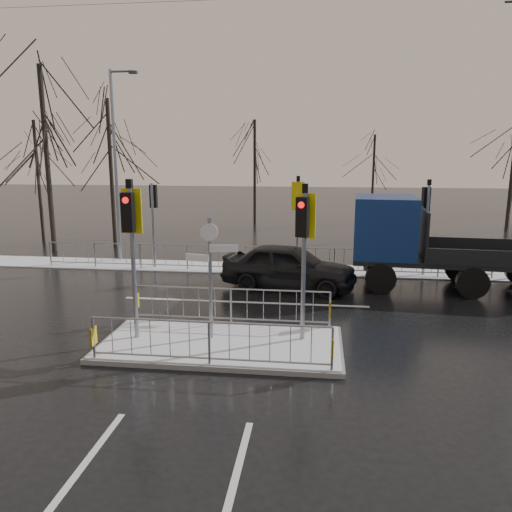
# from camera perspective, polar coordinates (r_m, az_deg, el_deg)

# --- Properties ---
(ground) EXTENTS (120.00, 120.00, 0.00)m
(ground) POSITION_cam_1_polar(r_m,az_deg,el_deg) (12.75, -3.95, -10.27)
(ground) COLOR black
(ground) RESTS_ON ground
(snow_verge) EXTENTS (30.00, 2.00, 0.04)m
(snow_verge) POSITION_cam_1_polar(r_m,az_deg,el_deg) (20.87, 0.59, -1.42)
(snow_verge) COLOR white
(snow_verge) RESTS_ON ground
(lane_markings) EXTENTS (8.00, 11.38, 0.01)m
(lane_markings) POSITION_cam_1_polar(r_m,az_deg,el_deg) (12.44, -4.25, -10.82)
(lane_markings) COLOR silver
(lane_markings) RESTS_ON ground
(traffic_island) EXTENTS (6.00, 3.04, 4.15)m
(traffic_island) POSITION_cam_1_polar(r_m,az_deg,el_deg) (12.62, -4.02, -8.60)
(traffic_island) COLOR slate
(traffic_island) RESTS_ON ground
(far_kerb_fixtures) EXTENTS (18.00, 0.65, 3.83)m
(far_kerb_fixtures) POSITION_cam_1_polar(r_m,az_deg,el_deg) (20.14, 1.26, 1.00)
(far_kerb_fixtures) COLOR gray
(far_kerb_fixtures) RESTS_ON ground
(car_far_lane) EXTENTS (5.03, 2.83, 1.62)m
(car_far_lane) POSITION_cam_1_polar(r_m,az_deg,el_deg) (17.72, 3.81, -1.21)
(car_far_lane) COLOR black
(car_far_lane) RESTS_ON ground
(flatbed_truck) EXTENTS (7.17, 3.05, 3.25)m
(flatbed_truck) POSITION_cam_1_polar(r_m,az_deg,el_deg) (18.61, 17.49, 1.78)
(flatbed_truck) COLOR black
(flatbed_truck) RESTS_ON ground
(tree_near_a) EXTENTS (4.75, 4.75, 8.97)m
(tree_near_a) POSITION_cam_1_polar(r_m,az_deg,el_deg) (26.01, -23.07, 13.79)
(tree_near_a) COLOR black
(tree_near_a) RESTS_ON ground
(tree_near_b) EXTENTS (4.00, 4.00, 7.55)m
(tree_near_b) POSITION_cam_1_polar(r_m,az_deg,el_deg) (26.21, -16.39, 12.10)
(tree_near_b) COLOR black
(tree_near_b) RESTS_ON ground
(tree_near_c) EXTENTS (3.50, 3.50, 6.61)m
(tree_near_c) POSITION_cam_1_polar(r_m,az_deg,el_deg) (29.15, -23.79, 10.24)
(tree_near_c) COLOR black
(tree_near_c) RESTS_ON ground
(tree_far_a) EXTENTS (3.75, 3.75, 7.08)m
(tree_far_a) POSITION_cam_1_polar(r_m,az_deg,el_deg) (33.87, -0.15, 11.84)
(tree_far_a) COLOR black
(tree_far_a) RESTS_ON ground
(tree_far_b) EXTENTS (3.25, 3.25, 6.14)m
(tree_far_b) POSITION_cam_1_polar(r_m,az_deg,el_deg) (35.78, 13.31, 10.49)
(tree_far_b) COLOR black
(tree_far_b) RESTS_ON ground
(street_lamp_left) EXTENTS (1.25, 0.18, 8.20)m
(street_lamp_left) POSITION_cam_1_polar(r_m,az_deg,el_deg) (22.84, -15.64, 10.62)
(street_lamp_left) COLOR gray
(street_lamp_left) RESTS_ON ground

